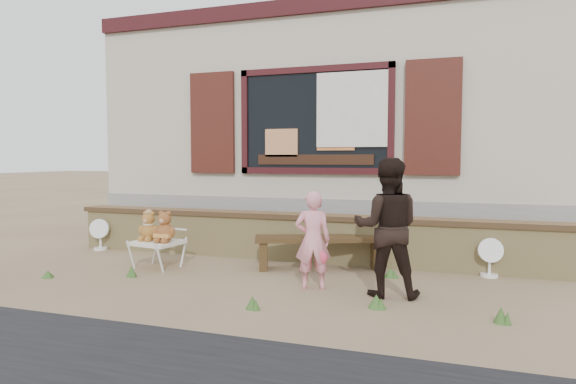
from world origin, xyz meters
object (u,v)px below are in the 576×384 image
(bench, at_px, (320,245))
(teddy_bear_left, at_px, (149,225))
(folding_chair, at_px, (157,243))
(teddy_bear_right, at_px, (165,226))
(child, at_px, (313,240))
(adult, at_px, (387,227))

(bench, relative_size, teddy_bear_left, 4.30)
(bench, height_order, folding_chair, bench)
(teddy_bear_left, relative_size, teddy_bear_right, 0.95)
(child, bearing_deg, teddy_bear_left, -23.46)
(folding_chair, height_order, adult, adult)
(bench, relative_size, teddy_bear_right, 4.07)
(bench, height_order, teddy_bear_right, teddy_bear_right)
(bench, relative_size, child, 1.56)
(child, bearing_deg, teddy_bear_right, -23.44)
(bench, height_order, adult, adult)
(bench, bearing_deg, folding_chair, 176.27)
(teddy_bear_right, bearing_deg, child, 0.20)
(teddy_bear_left, bearing_deg, adult, 1.96)
(teddy_bear_right, height_order, child, child)
(folding_chair, distance_m, adult, 3.09)
(child, relative_size, adult, 0.75)
(teddy_bear_left, relative_size, adult, 0.27)
(bench, distance_m, teddy_bear_left, 2.29)
(teddy_bear_left, distance_m, child, 2.39)
(teddy_bear_right, relative_size, child, 0.38)
(folding_chair, height_order, teddy_bear_left, teddy_bear_left)
(bench, relative_size, adult, 1.17)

